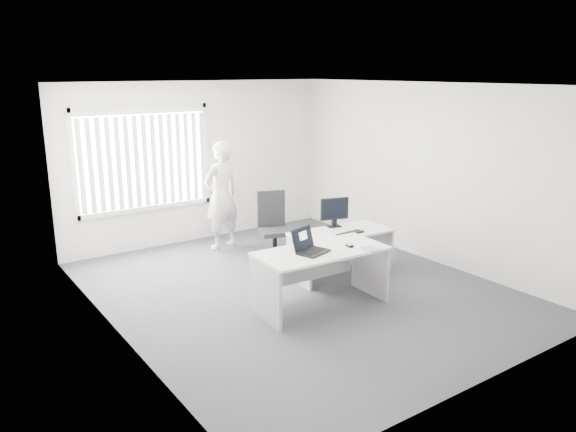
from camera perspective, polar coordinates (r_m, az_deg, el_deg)
ground at (r=7.93m, az=0.96°, el=-7.43°), size 6.00×6.00×0.00m
wall_back at (r=10.06m, az=-9.10°, el=5.43°), size 5.00×0.02×2.80m
wall_front at (r=5.46m, az=19.81°, el=-3.11°), size 5.00×0.02×2.80m
wall_left at (r=6.42m, az=-17.39°, el=-0.31°), size 0.02×6.00×2.80m
wall_right at (r=9.18m, az=13.79°, el=4.31°), size 0.02×6.00×2.80m
ceiling at (r=7.35m, az=1.05°, el=13.23°), size 5.00×6.00×0.02m
window at (r=9.61m, az=-14.41°, el=5.63°), size 2.32×0.06×1.76m
blinds at (r=9.56m, az=-14.27°, el=5.41°), size 2.20×0.10×1.50m
desk_near at (r=7.20m, az=3.37°, el=-5.08°), size 1.73×0.87×0.77m
desk_far at (r=8.34m, az=5.36°, el=-2.80°), size 1.54×0.80×0.68m
office_chair at (r=9.04m, az=-1.44°, el=-2.33°), size 0.79×0.79×1.10m
person at (r=9.54m, az=-6.78°, el=2.09°), size 0.74×0.55×1.84m
laptop at (r=6.96m, az=2.62°, el=-2.58°), size 0.47×0.45×0.30m
paper_sheet at (r=7.26m, az=6.59°, el=-3.19°), size 0.34×0.26×0.00m
mouse at (r=7.27m, az=6.26°, el=-2.96°), size 0.08×0.12×0.05m
booklet at (r=7.22m, az=8.41°, el=-3.30°), size 0.16×0.23×0.01m
keyboard at (r=8.16m, az=6.35°, el=-1.76°), size 0.45×0.18×0.02m
monitor at (r=8.45m, az=4.74°, el=0.37°), size 0.47×0.25×0.45m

